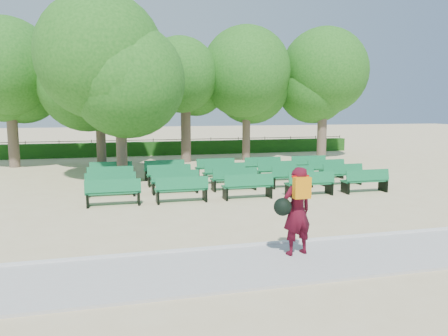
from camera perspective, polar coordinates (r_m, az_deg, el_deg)
name	(u,v)px	position (r m, az deg, el deg)	size (l,w,h in m)	color
ground	(219,194)	(16.08, -0.66, -3.41)	(120.00, 120.00, 0.00)	#C8B484
paving	(306,261)	(9.31, 10.64, -11.80)	(30.00, 2.20, 0.06)	#ACACA8
curb	(284,243)	(10.30, 7.88, -9.68)	(30.00, 0.12, 0.10)	silver
hedge	(169,148)	(29.67, -7.21, 2.59)	(26.00, 0.70, 0.90)	#1A4C13
fence	(168,154)	(30.11, -7.29, 1.80)	(26.00, 0.10, 1.02)	black
tree_line	(178,162)	(25.78, -6.03, 0.81)	(21.80, 6.80, 7.04)	#27691C
bench_array	(229,184)	(17.58, 0.65, -2.14)	(1.79, 0.68, 1.11)	#136D3C
tree_among	(119,75)	(18.75, -13.51, 11.74)	(5.00, 5.00, 6.75)	brown
person	(296,210)	(9.28, 9.38, -5.41)	(0.91, 0.59, 1.87)	#450917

